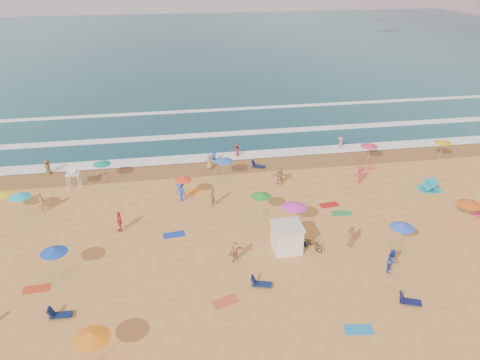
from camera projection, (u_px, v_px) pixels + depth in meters
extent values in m
plane|color=gold|center=(233.00, 230.00, 37.68)|extent=(220.00, 220.00, 0.00)
cube|color=#0C4756|center=(178.00, 47.00, 112.20)|extent=(220.00, 140.00, 0.18)
plane|color=olive|center=(214.00, 167.00, 48.77)|extent=(220.00, 220.00, 0.00)
cube|color=white|center=(212.00, 157.00, 50.95)|extent=(200.00, 2.20, 0.05)
cube|color=white|center=(205.00, 135.00, 57.16)|extent=(200.00, 1.60, 0.05)
cube|color=white|center=(198.00, 111.00, 66.03)|extent=(200.00, 1.20, 0.05)
cube|color=white|center=(287.00, 238.00, 34.82)|extent=(2.00, 2.00, 2.00)
cube|color=silver|center=(287.00, 226.00, 34.36)|extent=(2.20, 2.20, 0.12)
imported|color=black|center=(312.00, 243.00, 35.07)|extent=(1.62, 1.86, 0.97)
cone|color=blue|center=(54.00, 250.00, 31.32)|extent=(1.81, 1.81, 0.35)
cone|color=gold|center=(443.00, 141.00, 49.20)|extent=(1.78, 1.78, 0.35)
cone|color=#E633B7|center=(294.00, 205.00, 37.27)|extent=(2.02, 2.02, 0.35)
cone|color=orange|center=(91.00, 336.00, 24.55)|extent=(2.00, 2.00, 0.35)
cone|color=#17B8BD|center=(19.00, 195.00, 39.04)|extent=(1.79, 1.79, 0.35)
cone|color=#118D6C|center=(102.00, 162.00, 44.89)|extent=(1.72, 1.72, 0.35)
cone|color=#DF5C12|center=(469.00, 203.00, 37.34)|extent=(1.97, 1.97, 0.35)
cone|color=green|center=(261.00, 194.00, 38.72)|extent=(1.68, 1.68, 0.35)
cone|color=blue|center=(224.00, 159.00, 45.33)|extent=(1.84, 1.84, 0.35)
cone|color=blue|center=(402.00, 226.00, 34.58)|extent=(1.82, 1.82, 0.35)
cone|color=#E03158|center=(369.00, 145.00, 49.18)|extent=(1.83, 1.83, 0.35)
cone|color=#FF3D1A|center=(183.00, 178.00, 41.16)|extent=(1.54, 1.54, 0.35)
cube|color=#0E1B46|center=(61.00, 315.00, 28.58)|extent=(1.32, 0.62, 0.34)
cube|color=#0D1C45|center=(298.00, 244.00, 35.59)|extent=(1.36, 0.73, 0.34)
cube|color=#0F1F4B|center=(262.00, 284.00, 31.25)|extent=(1.40, 0.90, 0.34)
cube|color=#0F154C|center=(410.00, 302.00, 29.66)|extent=(1.42, 1.02, 0.34)
cube|color=#0E1647|center=(259.00, 166.00, 48.67)|extent=(1.42, 1.04, 0.34)
cube|color=red|center=(36.00, 289.00, 31.04)|extent=(1.75, 0.97, 0.03)
cube|color=#1B39AD|center=(174.00, 235.00, 37.04)|extent=(1.78, 1.04, 0.03)
cube|color=orange|center=(194.00, 192.00, 43.76)|extent=(1.71, 0.87, 0.03)
cube|color=#D34F31|center=(225.00, 301.00, 29.92)|extent=(1.88, 1.35, 0.03)
cube|color=red|center=(329.00, 205.00, 41.44)|extent=(1.78, 1.03, 0.03)
cube|color=#1F88C7|center=(359.00, 330.00, 27.67)|extent=(1.80, 1.09, 0.03)
cube|color=green|center=(342.00, 213.00, 40.11)|extent=(1.78, 1.03, 0.03)
cube|color=#E85536|center=(368.00, 168.00, 48.52)|extent=(1.84, 1.19, 0.03)
imported|color=blue|center=(180.00, 192.00, 41.76)|extent=(1.28, 1.36, 1.84)
imported|color=brown|center=(48.00, 168.00, 47.04)|extent=(1.05, 1.04, 1.84)
imported|color=#2443A9|center=(214.00, 157.00, 49.90)|extent=(0.71, 0.61, 1.65)
imported|color=tan|center=(340.00, 144.00, 53.34)|extent=(0.89, 1.17, 1.61)
imported|color=#DF3738|center=(119.00, 221.00, 37.23)|extent=(0.53, 1.06, 1.74)
imported|color=tan|center=(280.00, 176.00, 44.85)|extent=(1.66, 0.88, 1.70)
imported|color=#C1303B|center=(360.00, 175.00, 45.12)|extent=(1.07, 1.29, 1.74)
imported|color=tan|center=(235.00, 252.00, 33.58)|extent=(1.45, 1.21, 1.56)
imported|color=#2540B1|center=(392.00, 260.00, 32.45)|extent=(1.07, 1.09, 1.77)
imported|color=#D63540|center=(236.00, 152.00, 51.13)|extent=(0.97, 1.03, 1.69)
imported|color=#AF8351|center=(41.00, 202.00, 40.00)|extent=(0.75, 0.82, 1.87)
imported|color=tan|center=(209.00, 162.00, 48.14)|extent=(0.90, 0.74, 1.59)
imported|color=tan|center=(351.00, 236.00, 35.35)|extent=(0.63, 1.06, 1.70)
imported|color=brown|center=(212.00, 197.00, 40.93)|extent=(0.56, 0.73, 1.81)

